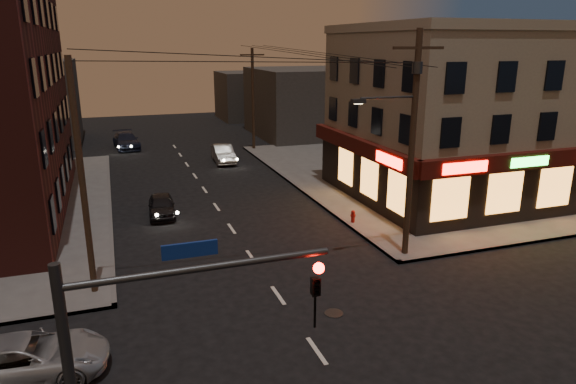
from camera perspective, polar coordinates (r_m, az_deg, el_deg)
name	(u,v)px	position (r m, az deg, el deg)	size (l,w,h in m)	color
ground	(317,351)	(17.33, 3.21, -17.21)	(120.00, 120.00, 0.00)	black
sidewalk_ne	(440,171)	(41.14, 16.51, 2.23)	(24.00, 28.00, 0.15)	#514F4C
pizza_building	(472,112)	(34.62, 19.72, 8.32)	(15.85, 12.85, 10.50)	gray
bg_building_ne_a	(304,102)	(55.29, 1.75, 9.93)	(10.00, 12.00, 7.00)	#3F3D3A
bg_building_nw	(27,103)	(56.10, -26.99, 8.81)	(9.00, 10.00, 8.00)	#3F3D3A
bg_building_ne_b	(251,95)	(67.98, -4.15, 10.65)	(8.00, 8.00, 6.00)	#3F3D3A
utility_pole_main	(411,134)	(23.06, 13.46, 6.34)	(4.20, 0.44, 10.00)	#382619
utility_pole_far	(253,99)	(47.26, -3.91, 10.24)	(0.26, 0.26, 9.00)	#382619
utility_pole_west	(82,180)	(20.46, -21.91, 1.19)	(0.24, 0.24, 9.00)	#382619
traffic_signal	(139,380)	(9.42, -16.28, -19.38)	(4.49, 0.32, 6.47)	#333538
suv_cross	(25,359)	(17.58, -27.21, -16.13)	(2.18, 4.73, 1.31)	#9CA0A5
sedan_near	(162,205)	(30.21, -13.87, -1.46)	(1.45, 3.61, 1.23)	black
sedan_mid	(223,154)	(43.03, -7.21, 4.26)	(1.52, 4.37, 1.44)	gray
sedan_far	(126,141)	(50.70, -17.54, 5.46)	(2.07, 5.10, 1.48)	#171D2F
fire_hydrant	(353,216)	(28.13, 7.24, -2.62)	(0.31, 0.31, 0.68)	maroon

